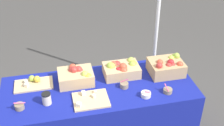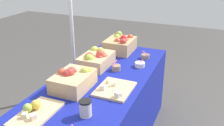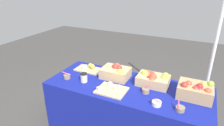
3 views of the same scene
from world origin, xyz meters
name	(u,v)px [view 1 (image 1 of 3)]	position (x,y,z in m)	size (l,w,h in m)	color
table	(100,115)	(0.00, 0.00, 0.37)	(1.90, 0.76, 0.74)	navy
apple_crate_left	(167,66)	(0.74, 0.09, 0.82)	(0.35, 0.28, 0.19)	tan
apple_crate_middle	(121,69)	(0.26, 0.16, 0.81)	(0.36, 0.25, 0.17)	tan
apple_crate_right	(76,76)	(-0.20, 0.13, 0.82)	(0.34, 0.26, 0.17)	tan
cutting_board_front	(90,100)	(-0.12, -0.19, 0.75)	(0.33, 0.27, 0.06)	#D1B284
cutting_board_back	(34,83)	(-0.62, 0.18, 0.76)	(0.37, 0.21, 0.08)	#D1B284
sample_bowl_near	(124,85)	(0.24, -0.06, 0.77)	(0.08, 0.08, 0.09)	gray
sample_bowl_mid	(146,94)	(0.41, -0.24, 0.76)	(0.10, 0.10, 0.09)	silver
sample_bowl_far	(19,106)	(-0.75, -0.16, 0.77)	(0.10, 0.08, 0.10)	gray
sample_bowl_extra	(168,91)	(0.63, -0.23, 0.76)	(0.09, 0.09, 0.09)	gray
coffee_cup	(47,99)	(-0.51, -0.14, 0.80)	(0.08, 0.08, 0.11)	beige
tent_pole	(157,19)	(0.87, 0.78, 1.03)	(0.04, 0.04, 2.07)	white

